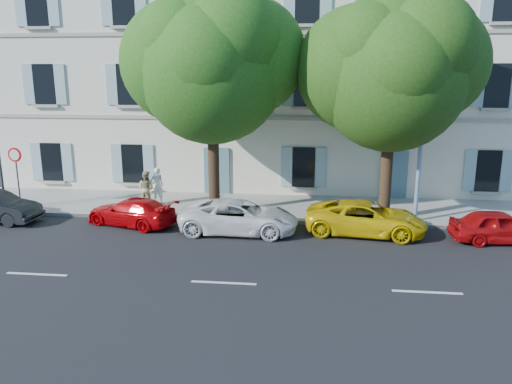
# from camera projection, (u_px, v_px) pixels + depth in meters

# --- Properties ---
(ground) EXTENTS (90.00, 90.00, 0.00)m
(ground) POSITION_uv_depth(u_px,v_px,m) (242.00, 240.00, 18.99)
(ground) COLOR black
(sidewalk) EXTENTS (36.00, 4.50, 0.15)m
(sidewalk) POSITION_uv_depth(u_px,v_px,m) (255.00, 207.00, 23.27)
(sidewalk) COLOR #A09E96
(sidewalk) RESTS_ON ground
(kerb) EXTENTS (36.00, 0.16, 0.16)m
(kerb) POSITION_uv_depth(u_px,v_px,m) (249.00, 220.00, 21.18)
(kerb) COLOR #9E998E
(kerb) RESTS_ON ground
(building) EXTENTS (28.00, 7.00, 12.00)m
(building) POSITION_uv_depth(u_px,v_px,m) (267.00, 76.00, 27.42)
(building) COLOR silver
(building) RESTS_ON ground
(car_red_coupe) EXTENTS (4.21, 2.74, 1.14)m
(car_red_coupe) POSITION_uv_depth(u_px,v_px,m) (131.00, 212.00, 20.70)
(car_red_coupe) COLOR #BD0509
(car_red_coupe) RESTS_ON ground
(car_white_coupe) EXTENTS (4.72, 2.23, 1.30)m
(car_white_coupe) POSITION_uv_depth(u_px,v_px,m) (239.00, 217.00, 19.73)
(car_white_coupe) COLOR white
(car_white_coupe) RESTS_ON ground
(car_yellow_supercar) EXTENTS (4.89, 2.71, 1.30)m
(car_yellow_supercar) POSITION_uv_depth(u_px,v_px,m) (366.00, 218.00, 19.55)
(car_yellow_supercar) COLOR #DEBC09
(car_yellow_supercar) RESTS_ON ground
(car_red_hatchback) EXTENTS (3.67, 1.70, 1.22)m
(car_red_hatchback) POSITION_uv_depth(u_px,v_px,m) (500.00, 226.00, 18.61)
(car_red_hatchback) COLOR #AB0A0C
(car_red_hatchback) RESTS_ON ground
(tree_left) EXTENTS (6.15, 6.15, 9.53)m
(tree_left) POSITION_uv_depth(u_px,v_px,m) (212.00, 70.00, 20.63)
(tree_left) COLOR #3A2819
(tree_left) RESTS_ON sidewalk
(tree_right) EXTENTS (5.92, 5.92, 9.13)m
(tree_right) POSITION_uv_depth(u_px,v_px,m) (392.00, 78.00, 19.71)
(tree_right) COLOR #3A2819
(tree_right) RESTS_ON sidewalk
(road_sign) EXTENTS (0.65, 0.11, 2.82)m
(road_sign) POSITION_uv_depth(u_px,v_px,m) (16.00, 165.00, 22.21)
(road_sign) COLOR #383A3D
(road_sign) RESTS_ON sidewalk
(street_lamp) EXTENTS (0.32, 1.84, 8.63)m
(street_lamp) POSITION_uv_depth(u_px,v_px,m) (425.00, 103.00, 19.57)
(street_lamp) COLOR #7293BF
(street_lamp) RESTS_ON sidewalk
(pedestrian_a) EXTENTS (0.75, 0.70, 1.72)m
(pedestrian_a) POSITION_uv_depth(u_px,v_px,m) (157.00, 186.00, 23.44)
(pedestrian_a) COLOR white
(pedestrian_a) RESTS_ON sidewalk
(pedestrian_b) EXTENTS (0.89, 0.75, 1.64)m
(pedestrian_b) POSITION_uv_depth(u_px,v_px,m) (146.00, 188.00, 23.11)
(pedestrian_b) COLOR tan
(pedestrian_b) RESTS_ON sidewalk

